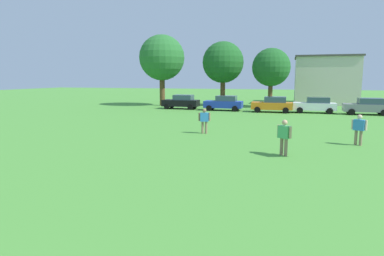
{
  "coord_description": "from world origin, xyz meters",
  "views": [
    {
      "loc": [
        4.66,
        -0.63,
        3.71
      ],
      "look_at": [
        1.19,
        11.36,
        1.84
      ],
      "focal_mm": 31.48,
      "sensor_mm": 36.0,
      "label": 1
    }
  ],
  "objects_px": {
    "parked_car_orange_2": "(273,104)",
    "tree_center": "(223,63)",
    "tree_far_right": "(271,67)",
    "parked_car_gray_4": "(367,106)",
    "bystander_midfield": "(204,119)",
    "parked_car_blue_1": "(224,103)",
    "parked_car_white_3": "(315,105)",
    "tree_far_left": "(162,58)",
    "bystander_near_trees": "(359,127)",
    "adult_bystander": "(284,134)",
    "parked_car_black_0": "(181,102)"
  },
  "relations": [
    {
      "from": "parked_car_black_0",
      "to": "parked_car_white_3",
      "type": "bearing_deg",
      "value": 178.01
    },
    {
      "from": "parked_car_blue_1",
      "to": "tree_far_left",
      "type": "relative_size",
      "value": 0.46
    },
    {
      "from": "tree_center",
      "to": "tree_far_left",
      "type": "bearing_deg",
      "value": -166.6
    },
    {
      "from": "parked_car_black_0",
      "to": "tree_far_right",
      "type": "xyz_separation_m",
      "value": [
        10.04,
        5.19,
        4.1
      ]
    },
    {
      "from": "bystander_midfield",
      "to": "tree_far_right",
      "type": "bearing_deg",
      "value": 70.18
    },
    {
      "from": "adult_bystander",
      "to": "bystander_midfield",
      "type": "bearing_deg",
      "value": -7.45
    },
    {
      "from": "tree_far_left",
      "to": "parked_car_white_3",
      "type": "bearing_deg",
      "value": -13.48
    },
    {
      "from": "bystander_near_trees",
      "to": "parked_car_white_3",
      "type": "xyz_separation_m",
      "value": [
        -1.1,
        17.63,
        -0.16
      ]
    },
    {
      "from": "bystander_midfield",
      "to": "parked_car_gray_4",
      "type": "xyz_separation_m",
      "value": [
        12.95,
        15.77,
        -0.13
      ]
    },
    {
      "from": "parked_car_orange_2",
      "to": "tree_far_right",
      "type": "xyz_separation_m",
      "value": [
        -0.64,
        6.24,
        4.1
      ]
    },
    {
      "from": "adult_bystander",
      "to": "parked_car_black_0",
      "type": "relative_size",
      "value": 0.4
    },
    {
      "from": "adult_bystander",
      "to": "parked_car_orange_2",
      "type": "height_order",
      "value": "adult_bystander"
    },
    {
      "from": "parked_car_gray_4",
      "to": "tree_far_left",
      "type": "distance_m",
      "value": 25.05
    },
    {
      "from": "parked_car_black_0",
      "to": "parked_car_gray_4",
      "type": "xyz_separation_m",
      "value": [
        19.95,
        -0.89,
        0.0
      ]
    },
    {
      "from": "parked_car_black_0",
      "to": "tree_far_right",
      "type": "distance_m",
      "value": 12.03
    },
    {
      "from": "parked_car_blue_1",
      "to": "parked_car_white_3",
      "type": "height_order",
      "value": "same"
    },
    {
      "from": "bystander_near_trees",
      "to": "tree_far_left",
      "type": "relative_size",
      "value": 0.18
    },
    {
      "from": "parked_car_black_0",
      "to": "parked_car_gray_4",
      "type": "relative_size",
      "value": 1.0
    },
    {
      "from": "parked_car_orange_2",
      "to": "tree_far_left",
      "type": "distance_m",
      "value": 16.46
    },
    {
      "from": "parked_car_black_0",
      "to": "parked_car_white_3",
      "type": "xyz_separation_m",
      "value": [
        15.04,
        -0.52,
        0.0
      ]
    },
    {
      "from": "tree_far_left",
      "to": "tree_far_right",
      "type": "height_order",
      "value": "tree_far_left"
    },
    {
      "from": "parked_car_gray_4",
      "to": "bystander_midfield",
      "type": "bearing_deg",
      "value": 50.6
    },
    {
      "from": "parked_car_white_3",
      "to": "parked_car_gray_4",
      "type": "distance_m",
      "value": 4.93
    },
    {
      "from": "bystander_near_trees",
      "to": "parked_car_white_3",
      "type": "bearing_deg",
      "value": 118.5
    },
    {
      "from": "parked_car_gray_4",
      "to": "parked_car_orange_2",
      "type": "bearing_deg",
      "value": 0.99
    },
    {
      "from": "parked_car_orange_2",
      "to": "tree_far_right",
      "type": "distance_m",
      "value": 7.49
    },
    {
      "from": "parked_car_blue_1",
      "to": "tree_far_left",
      "type": "xyz_separation_m",
      "value": [
        -9.28,
        4.62,
        5.43
      ]
    },
    {
      "from": "tree_center",
      "to": "tree_far_right",
      "type": "distance_m",
      "value": 6.28
    },
    {
      "from": "bystander_near_trees",
      "to": "parked_car_white_3",
      "type": "height_order",
      "value": "bystander_near_trees"
    },
    {
      "from": "bystander_near_trees",
      "to": "parked_car_blue_1",
      "type": "bearing_deg",
      "value": 146.64
    },
    {
      "from": "parked_car_black_0",
      "to": "parked_car_blue_1",
      "type": "distance_m",
      "value": 5.31
    },
    {
      "from": "parked_car_black_0",
      "to": "parked_car_gray_4",
      "type": "distance_m",
      "value": 19.97
    },
    {
      "from": "parked_car_black_0",
      "to": "bystander_midfield",
      "type": "bearing_deg",
      "value": 112.78
    },
    {
      "from": "parked_car_blue_1",
      "to": "tree_center",
      "type": "relative_size",
      "value": 0.51
    },
    {
      "from": "parked_car_gray_4",
      "to": "tree_far_right",
      "type": "bearing_deg",
      "value": -31.53
    },
    {
      "from": "adult_bystander",
      "to": "tree_far_left",
      "type": "distance_m",
      "value": 31.0
    },
    {
      "from": "tree_far_left",
      "to": "tree_center",
      "type": "height_order",
      "value": "tree_far_left"
    },
    {
      "from": "tree_far_left",
      "to": "tree_center",
      "type": "bearing_deg",
      "value": 13.4
    },
    {
      "from": "bystander_near_trees",
      "to": "parked_car_white_3",
      "type": "distance_m",
      "value": 17.67
    },
    {
      "from": "adult_bystander",
      "to": "parked_car_blue_1",
      "type": "relative_size",
      "value": 0.4
    },
    {
      "from": "parked_car_gray_4",
      "to": "tree_far_right",
      "type": "height_order",
      "value": "tree_far_right"
    },
    {
      "from": "tree_center",
      "to": "tree_far_right",
      "type": "bearing_deg",
      "value": -6.63
    },
    {
      "from": "bystander_midfield",
      "to": "parked_car_white_3",
      "type": "distance_m",
      "value": 18.03
    },
    {
      "from": "bystander_midfield",
      "to": "adult_bystander",
      "type": "bearing_deg",
      "value": -56.69
    },
    {
      "from": "parked_car_orange_2",
      "to": "parked_car_white_3",
      "type": "height_order",
      "value": "same"
    },
    {
      "from": "tree_far_right",
      "to": "adult_bystander",
      "type": "bearing_deg",
      "value": -85.39
    },
    {
      "from": "tree_far_right",
      "to": "parked_car_blue_1",
      "type": "bearing_deg",
      "value": -129.58
    },
    {
      "from": "adult_bystander",
      "to": "parked_car_gray_4",
      "type": "height_order",
      "value": "adult_bystander"
    },
    {
      "from": "tree_center",
      "to": "bystander_midfield",
      "type": "bearing_deg",
      "value": -82.04
    },
    {
      "from": "parked_car_orange_2",
      "to": "tree_center",
      "type": "xyz_separation_m",
      "value": [
        -6.84,
        6.96,
        4.81
      ]
    }
  ]
}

